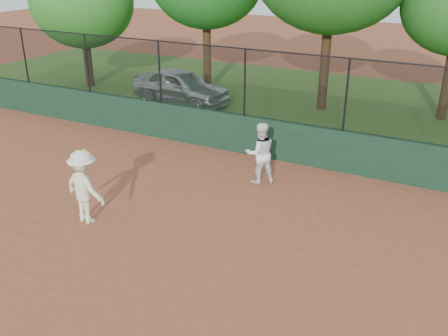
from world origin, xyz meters
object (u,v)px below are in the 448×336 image
at_px(parked_car, 181,86).
at_px(tree_0, 82,1).
at_px(player_second, 260,153).
at_px(player_main, 85,187).

distance_m(parked_car, tree_0, 6.16).
bearing_deg(parked_car, tree_0, 90.01).
bearing_deg(player_second, tree_0, -68.06).
distance_m(player_main, tree_0, 13.40).
bearing_deg(player_second, player_main, 15.54).
relative_size(player_second, tree_0, 0.29).
xyz_separation_m(player_second, tree_0, (-11.25, 6.05, 2.91)).
bearing_deg(parked_car, player_second, -126.72).
height_order(player_second, tree_0, tree_0).
bearing_deg(tree_0, player_second, -28.28).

